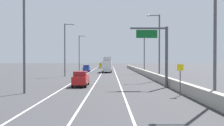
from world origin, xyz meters
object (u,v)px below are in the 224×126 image
at_px(lamp_post_left_far, 80,51).
at_px(lamp_post_right_third, 143,49).
at_px(box_truck, 107,65).
at_px(lamp_post_right_second, 158,43).
at_px(car_red_2, 81,79).
at_px(lamp_post_left_mid, 66,46).
at_px(car_silver_3, 108,67).
at_px(car_blue_4, 87,68).
at_px(speed_advisory_sign, 180,77).
at_px(lamp_post_left_near, 26,33).
at_px(overhead_sign_gantry, 161,49).
at_px(lamp_post_right_near, 212,24).
at_px(car_white_0, 108,67).
at_px(car_yellow_1, 101,65).

bearing_deg(lamp_post_left_far, lamp_post_right_third, -39.49).
relative_size(lamp_post_left_far, box_truck, 1.33).
xyz_separation_m(lamp_post_right_second, car_red_2, (-11.57, -8.50, -5.21)).
relative_size(lamp_post_right_third, car_red_2, 2.32).
relative_size(lamp_post_left_mid, car_silver_3, 2.44).
distance_m(lamp_post_right_second, car_red_2, 15.27).
bearing_deg(car_red_2, car_blue_4, 94.37).
height_order(speed_advisory_sign, lamp_post_left_near, lamp_post_left_near).
relative_size(lamp_post_left_mid, car_red_2, 2.32).
height_order(overhead_sign_gantry, lamp_post_right_third, lamp_post_right_third).
height_order(speed_advisory_sign, lamp_post_left_mid, lamp_post_left_mid).
bearing_deg(lamp_post_right_third, lamp_post_right_near, -90.40).
distance_m(lamp_post_right_second, lamp_post_left_far, 39.48).
bearing_deg(car_white_0, lamp_post_right_near, -81.41).
relative_size(overhead_sign_gantry, car_red_2, 1.61).
height_order(car_yellow_1, car_blue_4, car_yellow_1).
distance_m(lamp_post_left_near, box_truck, 42.46).
bearing_deg(speed_advisory_sign, lamp_post_right_third, 87.66).
height_order(lamp_post_left_near, car_silver_3, lamp_post_left_near).
relative_size(speed_advisory_sign, car_red_2, 0.64).
xyz_separation_m(speed_advisory_sign, car_white_0, (-7.37, 52.88, -0.72)).
bearing_deg(lamp_post_left_near, car_yellow_1, 86.31).
bearing_deg(car_silver_3, lamp_post_left_near, -96.90).
relative_size(lamp_post_right_near, lamp_post_left_mid, 1.00).
distance_m(car_white_0, car_blue_4, 9.84).
bearing_deg(car_red_2, lamp_post_left_far, 97.14).
relative_size(car_yellow_1, car_silver_3, 0.98).
xyz_separation_m(car_red_2, box_truck, (2.94, 34.91, 0.93)).
bearing_deg(car_blue_4, car_red_2, -85.63).
xyz_separation_m(speed_advisory_sign, lamp_post_right_third, (1.55, 38.05, 4.42)).
xyz_separation_m(lamp_post_right_near, car_red_2, (-11.72, 12.64, -5.21)).
height_order(lamp_post_left_near, box_truck, lamp_post_left_near).
height_order(lamp_post_right_second, lamp_post_left_near, same).
height_order(lamp_post_left_near, lamp_post_left_far, same).
xyz_separation_m(lamp_post_left_mid, lamp_post_left_far, (-0.27, 25.36, 0.00)).
distance_m(lamp_post_right_second, lamp_post_left_mid, 19.69).
bearing_deg(lamp_post_left_far, car_blue_4, -70.01).
xyz_separation_m(lamp_post_right_second, lamp_post_right_third, (0.44, 21.13, 0.00)).
xyz_separation_m(car_yellow_1, car_red_2, (-0.12, -68.20, -0.06)).
bearing_deg(speed_advisory_sign, car_red_2, 141.18).
distance_m(lamp_post_right_third, lamp_post_left_mid, 20.43).
bearing_deg(lamp_post_right_near, lamp_post_left_mid, 118.43).
bearing_deg(car_blue_4, lamp_post_right_near, -73.57).
distance_m(lamp_post_left_mid, car_blue_4, 18.77).
xyz_separation_m(lamp_post_right_third, lamp_post_left_far, (-17.54, 14.45, 0.00)).
xyz_separation_m(speed_advisory_sign, lamp_post_left_mid, (-15.72, 27.14, 4.42)).
bearing_deg(box_truck, lamp_post_right_second, -71.90).
relative_size(lamp_post_right_third, car_blue_4, 2.65).
bearing_deg(car_red_2, car_white_0, 86.02).
xyz_separation_m(car_silver_3, box_truck, (0.08, -21.06, 0.97)).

